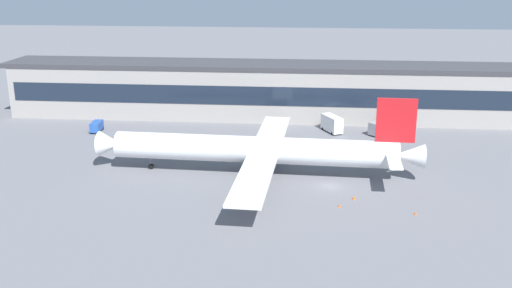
{
  "coord_description": "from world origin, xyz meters",
  "views": [
    {
      "loc": [
        -4.21,
        -104.05,
        39.77
      ],
      "look_at": [
        -14.86,
        9.48,
        5.0
      ],
      "focal_mm": 40.85,
      "sensor_mm": 36.0,
      "label": 1
    }
  ],
  "objects_px": {
    "belt_loader": "(280,126)",
    "traffic_cone_2": "(415,213)",
    "airliner": "(259,150)",
    "fuel_truck": "(384,127)",
    "catering_truck": "(332,123)",
    "crew_van": "(97,126)",
    "traffic_cone_0": "(339,205)",
    "traffic_cone_3": "(240,185)",
    "traffic_cone_1": "(354,197)"
  },
  "relations": [
    {
      "from": "belt_loader",
      "to": "traffic_cone_2",
      "type": "height_order",
      "value": "belt_loader"
    },
    {
      "from": "airliner",
      "to": "fuel_truck",
      "type": "xyz_separation_m",
      "value": [
        28.33,
        31.92,
        -3.15
      ]
    },
    {
      "from": "belt_loader",
      "to": "catering_truck",
      "type": "relative_size",
      "value": 0.86
    },
    {
      "from": "airliner",
      "to": "crew_van",
      "type": "distance_m",
      "value": 51.44
    },
    {
      "from": "crew_van",
      "to": "traffic_cone_0",
      "type": "xyz_separation_m",
      "value": [
        58.78,
        -42.83,
        -1.16
      ]
    },
    {
      "from": "fuel_truck",
      "to": "catering_truck",
      "type": "height_order",
      "value": "catering_truck"
    },
    {
      "from": "traffic_cone_3",
      "to": "airliner",
      "type": "bearing_deg",
      "value": 68.31
    },
    {
      "from": "crew_van",
      "to": "traffic_cone_1",
      "type": "xyz_separation_m",
      "value": [
        61.5,
        -39.08,
        -1.11
      ]
    },
    {
      "from": "airliner",
      "to": "traffic_cone_0",
      "type": "relative_size",
      "value": 109.65
    },
    {
      "from": "airliner",
      "to": "crew_van",
      "type": "xyz_separation_m",
      "value": [
        -43.4,
        27.38,
        -3.57
      ]
    },
    {
      "from": "airliner",
      "to": "traffic_cone_0",
      "type": "height_order",
      "value": "airliner"
    },
    {
      "from": "traffic_cone_1",
      "to": "traffic_cone_2",
      "type": "height_order",
      "value": "traffic_cone_1"
    },
    {
      "from": "traffic_cone_0",
      "to": "traffic_cone_1",
      "type": "relative_size",
      "value": 0.86
    },
    {
      "from": "belt_loader",
      "to": "traffic_cone_3",
      "type": "relative_size",
      "value": 10.99
    },
    {
      "from": "crew_van",
      "to": "traffic_cone_0",
      "type": "distance_m",
      "value": 72.74
    },
    {
      "from": "traffic_cone_0",
      "to": "traffic_cone_3",
      "type": "height_order",
      "value": "same"
    },
    {
      "from": "airliner",
      "to": "traffic_cone_1",
      "type": "height_order",
      "value": "airliner"
    },
    {
      "from": "catering_truck",
      "to": "belt_loader",
      "type": "bearing_deg",
      "value": 179.03
    },
    {
      "from": "airliner",
      "to": "catering_truck",
      "type": "height_order",
      "value": "airliner"
    },
    {
      "from": "belt_loader",
      "to": "traffic_cone_0",
      "type": "xyz_separation_m",
      "value": [
        12.76,
        -48.0,
        -0.86
      ]
    },
    {
      "from": "belt_loader",
      "to": "fuel_truck",
      "type": "relative_size",
      "value": 0.82
    },
    {
      "from": "traffic_cone_0",
      "to": "traffic_cone_2",
      "type": "distance_m",
      "value": 12.73
    },
    {
      "from": "fuel_truck",
      "to": "crew_van",
      "type": "height_order",
      "value": "fuel_truck"
    },
    {
      "from": "traffic_cone_0",
      "to": "traffic_cone_1",
      "type": "xyz_separation_m",
      "value": [
        2.71,
        3.76,
        0.05
      ]
    },
    {
      "from": "airliner",
      "to": "traffic_cone_0",
      "type": "xyz_separation_m",
      "value": [
        15.39,
        -15.45,
        -4.73
      ]
    },
    {
      "from": "fuel_truck",
      "to": "catering_truck",
      "type": "relative_size",
      "value": 1.05
    },
    {
      "from": "traffic_cone_0",
      "to": "catering_truck",
      "type": "bearing_deg",
      "value": 89.78
    },
    {
      "from": "catering_truck",
      "to": "crew_van",
      "type": "bearing_deg",
      "value": -175.2
    },
    {
      "from": "traffic_cone_1",
      "to": "traffic_cone_3",
      "type": "bearing_deg",
      "value": 168.5
    },
    {
      "from": "fuel_truck",
      "to": "crew_van",
      "type": "distance_m",
      "value": 71.87
    },
    {
      "from": "fuel_truck",
      "to": "traffic_cone_0",
      "type": "distance_m",
      "value": 49.13
    },
    {
      "from": "airliner",
      "to": "catering_truck",
      "type": "xyz_separation_m",
      "value": [
        15.57,
        32.34,
        -2.74
      ]
    },
    {
      "from": "traffic_cone_0",
      "to": "airliner",
      "type": "bearing_deg",
      "value": 134.89
    },
    {
      "from": "traffic_cone_0",
      "to": "fuel_truck",
      "type": "bearing_deg",
      "value": 74.72
    },
    {
      "from": "traffic_cone_1",
      "to": "catering_truck",
      "type": "bearing_deg",
      "value": 93.29
    },
    {
      "from": "airliner",
      "to": "traffic_cone_3",
      "type": "bearing_deg",
      "value": -111.69
    },
    {
      "from": "fuel_truck",
      "to": "traffic_cone_0",
      "type": "xyz_separation_m",
      "value": [
        -12.94,
        -47.37,
        -1.59
      ]
    },
    {
      "from": "airliner",
      "to": "traffic_cone_1",
      "type": "xyz_separation_m",
      "value": [
        18.1,
        -11.69,
        -4.69
      ]
    },
    {
      "from": "fuel_truck",
      "to": "airliner",
      "type": "bearing_deg",
      "value": -131.58
    },
    {
      "from": "crew_van",
      "to": "traffic_cone_2",
      "type": "height_order",
      "value": "crew_van"
    },
    {
      "from": "belt_loader",
      "to": "traffic_cone_3",
      "type": "bearing_deg",
      "value": -97.93
    },
    {
      "from": "catering_truck",
      "to": "traffic_cone_2",
      "type": "bearing_deg",
      "value": -76.04
    },
    {
      "from": "belt_loader",
      "to": "traffic_cone_3",
      "type": "xyz_separation_m",
      "value": [
        -5.57,
        -39.97,
        -0.85
      ]
    },
    {
      "from": "catering_truck",
      "to": "traffic_cone_2",
      "type": "distance_m",
      "value": 51.37
    },
    {
      "from": "catering_truck",
      "to": "traffic_cone_0",
      "type": "height_order",
      "value": "catering_truck"
    },
    {
      "from": "traffic_cone_2",
      "to": "traffic_cone_3",
      "type": "relative_size",
      "value": 0.97
    },
    {
      "from": "catering_truck",
      "to": "traffic_cone_2",
      "type": "xyz_separation_m",
      "value": [
        12.39,
        -49.82,
        -2.0
      ]
    },
    {
      "from": "fuel_truck",
      "to": "traffic_cone_0",
      "type": "relative_size",
      "value": 13.49
    },
    {
      "from": "traffic_cone_3",
      "to": "crew_van",
      "type": "bearing_deg",
      "value": 139.3
    },
    {
      "from": "traffic_cone_0",
      "to": "traffic_cone_2",
      "type": "relative_size",
      "value": 1.03
    }
  ]
}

